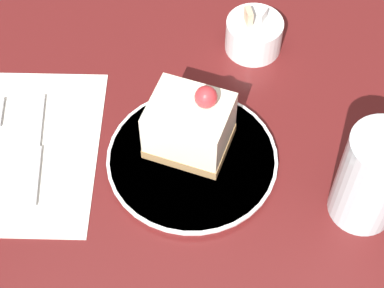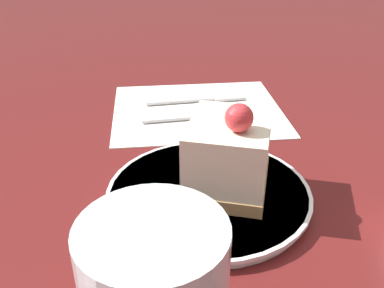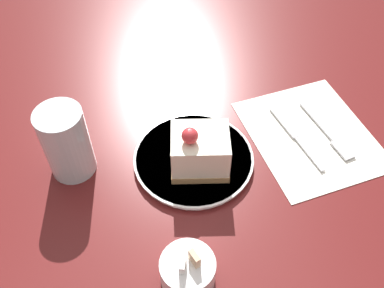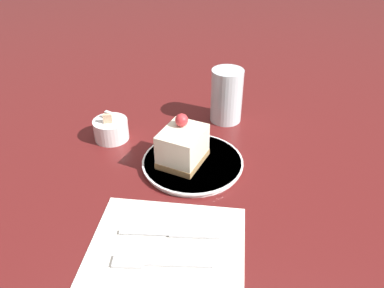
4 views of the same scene
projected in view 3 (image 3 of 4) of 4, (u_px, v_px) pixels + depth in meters
name	position (u px, v px, depth m)	size (l,w,h in m)	color
ground_plane	(186.00, 149.00, 0.79)	(4.00, 4.00, 0.00)	#5B1919
plate	(194.00, 159.00, 0.77)	(0.21, 0.21, 0.01)	white
cake_slice	(200.00, 151.00, 0.72)	(0.12, 0.10, 0.10)	#AD8451
napkin	(310.00, 134.00, 0.81)	(0.24, 0.27, 0.00)	white
fork	(329.00, 134.00, 0.81)	(0.04, 0.16, 0.00)	silver
knife	(292.00, 132.00, 0.81)	(0.04, 0.17, 0.00)	silver
sugar_bowl	(188.00, 271.00, 0.61)	(0.08, 0.08, 0.07)	white
drinking_glass	(66.00, 142.00, 0.71)	(0.08, 0.08, 0.13)	silver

